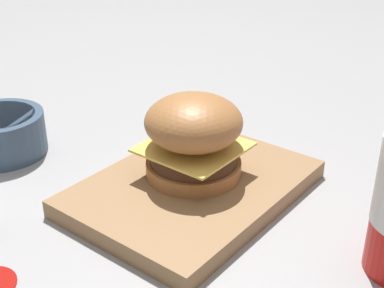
# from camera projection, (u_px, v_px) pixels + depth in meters

# --- Properties ---
(ground_plane) EXTENTS (6.00, 6.00, 0.00)m
(ground_plane) POSITION_uv_depth(u_px,v_px,m) (197.00, 197.00, 0.66)
(ground_plane) COLOR gray
(serving_board) EXTENTS (0.29, 0.21, 0.02)m
(serving_board) POSITION_uv_depth(u_px,v_px,m) (192.00, 188.00, 0.66)
(serving_board) COLOR olive
(serving_board) RESTS_ON ground_plane
(burger) EXTENTS (0.12, 0.12, 0.10)m
(burger) POSITION_uv_depth(u_px,v_px,m) (194.00, 136.00, 0.64)
(burger) COLOR #9E6638
(burger) RESTS_ON serving_board
(side_bowl) EXTENTS (0.13, 0.13, 0.06)m
(side_bowl) POSITION_uv_depth(u_px,v_px,m) (0.00, 133.00, 0.75)
(side_bowl) COLOR #384C66
(side_bowl) RESTS_ON ground_plane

